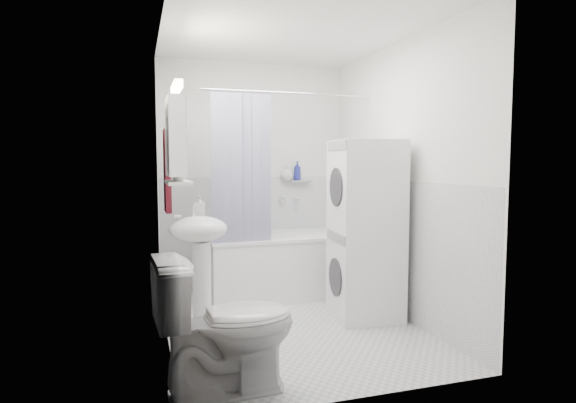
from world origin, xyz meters
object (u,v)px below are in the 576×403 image
object	(u,v)px
washer_dryer	(365,230)
toilet	(226,326)
bathtub	(287,261)
sink	(199,248)

from	to	relation	value
washer_dryer	toilet	world-z (taller)	washer_dryer
bathtub	washer_dryer	bearing A→B (deg)	-65.21
bathtub	sink	world-z (taller)	sink
bathtub	washer_dryer	xyz separation A→B (m)	(0.42, -0.91, 0.43)
washer_dryer	toilet	bearing A→B (deg)	-138.94
bathtub	washer_dryer	size ratio (longest dim) A/B	1.07
sink	bathtub	bearing A→B (deg)	44.19
toilet	sink	bearing A→B (deg)	-1.32
bathtub	washer_dryer	world-z (taller)	washer_dryer
sink	toilet	xyz separation A→B (m)	(0.03, -0.94, -0.30)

